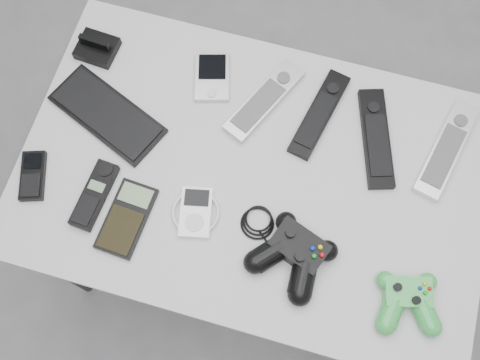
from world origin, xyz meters
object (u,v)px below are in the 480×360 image
(desk, at_px, (254,182))
(mobile_phone, at_px, (33,176))
(pda, at_px, (212,77))
(remote_silver_a, at_px, (264,100))
(remote_black_b, at_px, (376,138))
(controller_green, at_px, (408,299))
(pda_keyboard, at_px, (107,114))
(cordless_handset, at_px, (94,195))
(controller_black, at_px, (295,253))
(calculator, at_px, (127,218))
(remote_black_a, at_px, (319,114))
(mp3_player, at_px, (196,212))
(remote_silver_b, at_px, (447,149))

(desk, relative_size, mobile_phone, 9.17)
(pda, xyz_separation_m, remote_silver_a, (0.13, -0.03, 0.00))
(remote_black_b, distance_m, controller_green, 0.36)
(desk, bearing_deg, pda_keyboard, 172.92)
(pda_keyboard, height_order, remote_silver_a, remote_silver_a)
(desk, bearing_deg, cordless_handset, -155.42)
(controller_black, bearing_deg, desk, 149.79)
(calculator, bearing_deg, mobile_phone, 175.31)
(remote_black_a, relative_size, controller_black, 0.84)
(calculator, distance_m, controller_black, 0.36)
(remote_black_b, relative_size, controller_green, 1.69)
(remote_silver_a, distance_m, remote_black_a, 0.13)
(controller_green, bearing_deg, controller_black, 159.89)
(remote_black_b, height_order, mp3_player, remote_black_b)
(remote_black_b, xyz_separation_m, mobile_phone, (-0.71, -0.29, -0.00))
(remote_black_a, relative_size, controller_green, 1.62)
(controller_green, bearing_deg, cordless_handset, 163.41)
(pda, xyz_separation_m, mp3_player, (0.06, -0.32, 0.00))
(pda_keyboard, bearing_deg, remote_black_a, 38.63)
(controller_black, bearing_deg, remote_black_a, 114.17)
(pda_keyboard, xyz_separation_m, mobile_phone, (-0.10, -0.19, 0.00))
(pda, relative_size, calculator, 0.74)
(remote_silver_b, height_order, controller_green, controller_green)
(pda, xyz_separation_m, remote_black_a, (0.26, -0.02, 0.00))
(pda_keyboard, height_order, pda, pda)
(mobile_phone, xyz_separation_m, controller_black, (0.59, -0.01, 0.02))
(mobile_phone, xyz_separation_m, controller_green, (0.83, -0.04, 0.01))
(desk, relative_size, remote_black_a, 4.55)
(remote_silver_b, xyz_separation_m, controller_black, (-0.27, -0.32, 0.01))
(remote_silver_a, relative_size, remote_black_b, 0.96)
(remote_silver_a, bearing_deg, remote_black_b, 19.86)
(remote_silver_a, distance_m, cordless_handset, 0.43)
(pda, bearing_deg, remote_black_a, -20.97)
(pda, bearing_deg, remote_silver_a, -26.65)
(cordless_handset, xyz_separation_m, calculator, (0.08, -0.03, -0.00))
(pda_keyboard, relative_size, remote_black_a, 1.19)
(remote_silver_b, bearing_deg, remote_black_a, -167.81)
(cordless_handset, relative_size, calculator, 0.95)
(controller_black, bearing_deg, controller_green, 13.67)
(pda, bearing_deg, remote_silver_b, -18.94)
(pda, height_order, mp3_player, same)
(remote_silver_a, height_order, mp3_player, remote_silver_a)
(cordless_handset, bearing_deg, mp3_player, 10.63)
(pda_keyboard, relative_size, controller_black, 1.00)
(pda, relative_size, remote_black_a, 0.54)
(mobile_phone, bearing_deg, remote_silver_b, 1.59)
(remote_silver_b, distance_m, calculator, 0.72)
(remote_silver_a, height_order, calculator, remote_silver_a)
(remote_silver_a, xyz_separation_m, remote_silver_b, (0.42, -0.01, -0.00))
(remote_black_a, bearing_deg, remote_silver_a, -167.13)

